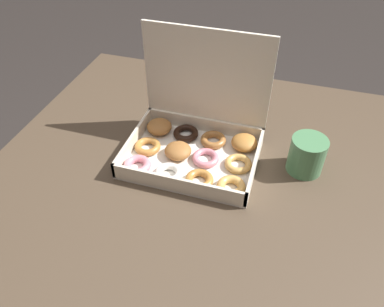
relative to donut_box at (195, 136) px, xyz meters
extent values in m
plane|color=#2D2826|center=(0.06, -0.06, -0.79)|extent=(8.00, 8.00, 0.00)
cube|color=#4C3D2D|center=(0.06, -0.06, -0.07)|extent=(1.17, 1.03, 0.03)
cylinder|color=#4C3D2D|center=(-0.48, 0.41, -0.44)|extent=(0.06, 0.06, 0.71)
cylinder|color=#4C3D2D|center=(0.59, 0.41, -0.44)|extent=(0.06, 0.06, 0.71)
cube|color=silver|center=(0.00, -0.04, -0.05)|extent=(0.35, 0.26, 0.01)
cube|color=beige|center=(0.00, -0.16, -0.03)|extent=(0.35, 0.01, 0.04)
cube|color=beige|center=(0.00, 0.09, -0.03)|extent=(0.35, 0.01, 0.04)
cube|color=beige|center=(-0.17, -0.04, -0.03)|extent=(0.01, 0.26, 0.04)
cube|color=beige|center=(0.17, -0.04, -0.03)|extent=(0.01, 0.26, 0.04)
cube|color=beige|center=(0.00, 0.10, 0.13)|extent=(0.35, 0.01, 0.27)
torus|color=pink|center=(-0.13, -0.12, -0.04)|extent=(0.07, 0.07, 0.02)
torus|color=white|center=(-0.04, -0.12, -0.04)|extent=(0.07, 0.07, 0.02)
torus|color=#B77A38|center=(0.05, -0.12, -0.04)|extent=(0.07, 0.07, 0.02)
torus|color=tan|center=(0.13, -0.12, -0.04)|extent=(0.07, 0.07, 0.02)
torus|color=#B77A38|center=(-0.13, -0.04, -0.04)|extent=(0.07, 0.07, 0.02)
ellipsoid|color=#9E6633|center=(-0.04, -0.04, -0.03)|extent=(0.07, 0.07, 0.04)
torus|color=pink|center=(0.04, -0.04, -0.04)|extent=(0.07, 0.07, 0.02)
torus|color=tan|center=(0.13, -0.03, -0.04)|extent=(0.07, 0.07, 0.02)
ellipsoid|color=#9E6633|center=(-0.12, 0.05, -0.03)|extent=(0.07, 0.07, 0.04)
torus|color=black|center=(-0.04, 0.05, -0.04)|extent=(0.07, 0.07, 0.02)
torus|color=#9E6633|center=(0.04, 0.04, -0.04)|extent=(0.07, 0.07, 0.02)
ellipsoid|color=#B77A38|center=(0.13, 0.05, -0.03)|extent=(0.07, 0.07, 0.04)
cylinder|color=#4C8456|center=(0.30, 0.02, -0.01)|extent=(0.09, 0.09, 0.10)
cylinder|color=black|center=(0.30, 0.02, 0.04)|extent=(0.08, 0.08, 0.01)
camera|label=1|loc=(0.22, -0.76, 0.64)|focal=35.00mm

